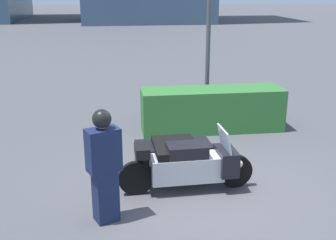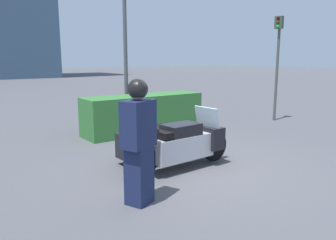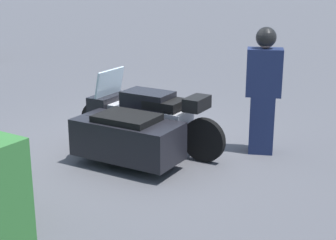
{
  "view_description": "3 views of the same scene",
  "coord_description": "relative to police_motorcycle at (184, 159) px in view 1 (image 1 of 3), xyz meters",
  "views": [
    {
      "loc": [
        -1.53,
        -6.76,
        3.53
      ],
      "look_at": [
        -0.49,
        0.9,
        1.06
      ],
      "focal_mm": 45.0,
      "sensor_mm": 36.0,
      "label": 1
    },
    {
      "loc": [
        -4.04,
        -4.69,
        2.07
      ],
      "look_at": [
        -0.05,
        0.73,
        0.83
      ],
      "focal_mm": 35.0,
      "sensor_mm": 36.0,
      "label": 2
    },
    {
      "loc": [
        -4.34,
        5.91,
        2.59
      ],
      "look_at": [
        -1.04,
        0.67,
        0.75
      ],
      "focal_mm": 55.0,
      "sensor_mm": 36.0,
      "label": 3
    }
  ],
  "objects": [
    {
      "name": "ground_plane",
      "position": [
        0.26,
        -0.38,
        -0.46
      ],
      "size": [
        160.0,
        160.0,
        0.0
      ],
      "primitive_type": "plane",
      "color": "#4C4C51"
    },
    {
      "name": "police_motorcycle",
      "position": [
        0.0,
        0.0,
        0.0
      ],
      "size": [
        2.44,
        1.36,
        1.15
      ],
      "rotation": [
        0.0,
        0.0,
        0.03
      ],
      "color": "black",
      "rests_on": "ground"
    },
    {
      "name": "officer_rider",
      "position": [
        -1.45,
        -1.19,
        0.5
      ],
      "size": [
        0.57,
        0.47,
        1.81
      ],
      "rotation": [
        0.0,
        0.0,
        1.97
      ],
      "color": "#192347",
      "rests_on": "ground"
    },
    {
      "name": "hedge_bush_curbside",
      "position": [
        1.21,
        2.88,
        0.07
      ],
      "size": [
        3.57,
        0.99,
        1.07
      ],
      "primitive_type": "cube",
      "color": "#337033",
      "rests_on": "ground"
    }
  ]
}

